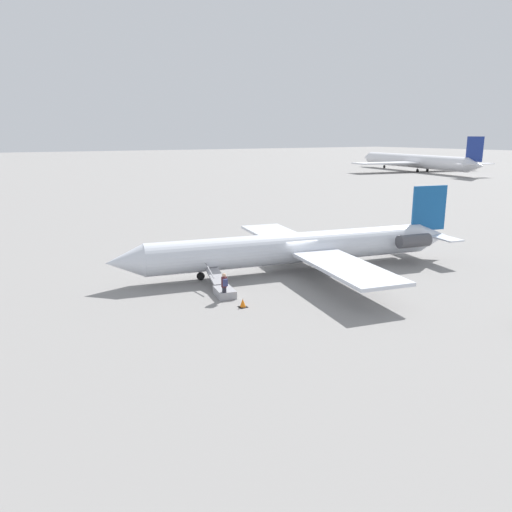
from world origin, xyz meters
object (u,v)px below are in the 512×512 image
passenger (224,285)px  airplane_far_left (415,161)px  airplane_main (305,247)px  boarding_stairs (223,289)px

passenger → airplane_far_left: bearing=-42.6°
airplane_main → passenger: size_ratio=16.07×
airplane_main → passenger: (8.62, 3.29, -0.81)m
airplane_far_left → passenger: airplane_far_left is taller
passenger → airplane_main: bearing=-58.2°
airplane_far_left → boarding_stairs: 121.94m
airplane_far_left → passenger: bearing=136.8°
airplane_main → passenger: 9.26m
airplane_main → boarding_stairs: size_ratio=6.77×
airplane_main → boarding_stairs: 8.58m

